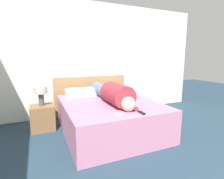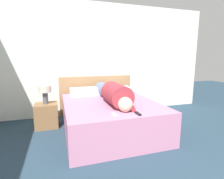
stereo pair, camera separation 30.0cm
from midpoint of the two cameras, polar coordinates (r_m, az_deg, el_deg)
The scene contains 10 objects.
wall_back at distance 4.23m, azimuth -2.83°, elevation 9.69°, with size 5.76×0.06×2.60m.
bed at distance 3.26m, azimuth 1.89°, elevation -8.73°, with size 1.61×1.92×0.55m.
headboard at distance 4.24m, azimuth -3.06°, elevation -1.79°, with size 1.73×0.04×0.91m.
nightstand at distance 3.62m, azimuth -18.36°, elevation -8.05°, with size 0.42×0.39×0.47m.
table_lamp at distance 3.51m, azimuth -18.81°, elevation -0.47°, with size 0.23×0.23×0.36m.
person_lying at distance 3.12m, azimuth 2.98°, elevation -1.35°, with size 0.37×1.61×0.37m.
pillow_near_headboard at distance 3.76m, azimuth -6.48°, elevation -0.68°, with size 0.63×0.32×0.15m.
pillow_second at distance 3.96m, azimuth 3.84°, elevation -0.20°, with size 0.60×0.32×0.14m.
tv_remote at distance 2.53m, azimuth 11.87°, elevation -7.74°, with size 0.04×0.15×0.02m.
cell_phone at distance 2.47m, azimuth 4.25°, elevation -8.14°, with size 0.06×0.13×0.01m.
Camera 2 is at (-0.93, -0.24, 1.33)m, focal length 28.00 mm.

